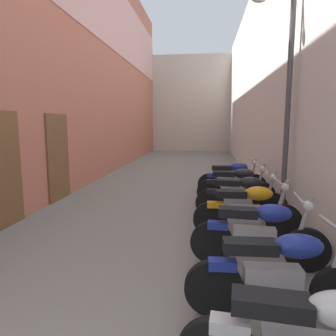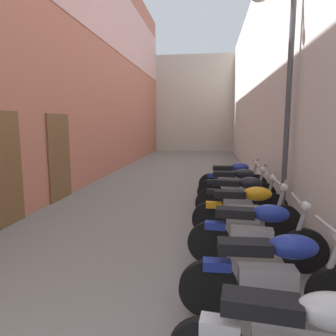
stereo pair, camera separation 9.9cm
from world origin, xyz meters
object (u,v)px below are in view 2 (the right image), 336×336
at_px(motorcycle_eighth, 233,178).
at_px(street_lamp, 283,92).
at_px(motorcycle_sixth, 241,196).
at_px(motorcycle_seventh, 236,185).
at_px(motorcycle_fourth, 256,233).
at_px(motorcycle_fifth, 247,209).
at_px(motorcycle_third, 273,273).

xyz_separation_m(motorcycle_eighth, street_lamp, (0.69, -2.27, 2.04)).
distance_m(motorcycle_sixth, motorcycle_eighth, 2.15).
relative_size(motorcycle_sixth, motorcycle_seventh, 1.00).
xyz_separation_m(motorcycle_fourth, motorcycle_eighth, (0.00, 4.28, 0.00)).
height_order(motorcycle_seventh, motorcycle_eighth, same).
bearing_deg(motorcycle_fifth, street_lamp, 51.08).
relative_size(motorcycle_sixth, motorcycle_eighth, 0.99).
bearing_deg(motorcycle_third, motorcycle_seventh, 90.00).
bearing_deg(street_lamp, motorcycle_seventh, 119.47).
distance_m(motorcycle_third, motorcycle_fifth, 2.29).
bearing_deg(street_lamp, motorcycle_sixth, 170.15).
height_order(motorcycle_sixth, motorcycle_seventh, same).
bearing_deg(motorcycle_fourth, motorcycle_sixth, 90.00).
distance_m(motorcycle_seventh, motorcycle_eighth, 1.04).
height_order(motorcycle_third, motorcycle_seventh, same).
relative_size(motorcycle_fifth, motorcycle_sixth, 1.00).
height_order(motorcycle_fifth, street_lamp, street_lamp).
distance_m(motorcycle_third, motorcycle_sixth, 3.27).
relative_size(motorcycle_third, motorcycle_seventh, 1.00).
bearing_deg(motorcycle_sixth, motorcycle_fourth, -90.00).
relative_size(motorcycle_third, motorcycle_sixth, 1.01).
bearing_deg(motorcycle_fifth, motorcycle_seventh, 90.00).
bearing_deg(motorcycle_sixth, motorcycle_seventh, 90.00).
bearing_deg(motorcycle_fourth, motorcycle_eighth, 90.00).
bearing_deg(motorcycle_fifth, motorcycle_sixth, 90.01).
bearing_deg(motorcycle_seventh, street_lamp, -60.53).
relative_size(motorcycle_fifth, street_lamp, 0.43).
bearing_deg(motorcycle_seventh, motorcycle_fourth, -90.00).
distance_m(motorcycle_fifth, motorcycle_eighth, 3.13).
bearing_deg(motorcycle_eighth, motorcycle_sixth, -90.00).
distance_m(motorcycle_fourth, motorcycle_sixth, 2.13).
bearing_deg(street_lamp, motorcycle_fifth, -128.92).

